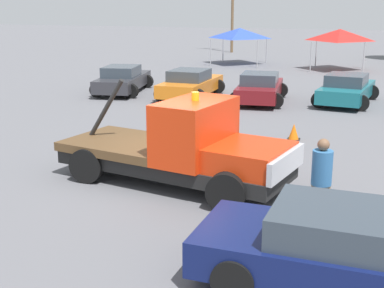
% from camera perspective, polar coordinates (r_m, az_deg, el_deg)
% --- Properties ---
extents(ground_plane, '(160.00, 160.00, 0.00)m').
position_cam_1_polar(ground_plane, '(13.46, -2.02, -4.15)').
color(ground_plane, slate).
extents(tow_truck, '(6.21, 3.26, 2.51)m').
position_cam_1_polar(tow_truck, '(13.00, -0.71, -0.55)').
color(tow_truck, black).
rests_on(tow_truck, ground).
extents(foreground_car, '(5.08, 2.23, 1.34)m').
position_cam_1_polar(foreground_car, '(8.79, 16.80, -11.00)').
color(foreground_car, '#0F194C').
rests_on(foreground_car, ground).
extents(person_near_truck, '(0.40, 0.40, 1.82)m').
position_cam_1_polar(person_near_truck, '(10.91, 13.65, -3.37)').
color(person_near_truck, '#847051').
rests_on(person_near_truck, ground).
extents(parked_car_charcoal, '(2.89, 4.95, 1.34)m').
position_cam_1_polar(parked_car_charcoal, '(27.03, -7.41, 6.83)').
color(parked_car_charcoal, '#2D2D33').
rests_on(parked_car_charcoal, ground).
extents(parked_car_orange, '(2.49, 4.59, 1.34)m').
position_cam_1_polar(parked_car_orange, '(25.37, -0.16, 6.43)').
color(parked_car_orange, orange).
rests_on(parked_car_orange, ground).
extents(parked_car_maroon, '(2.59, 4.42, 1.34)m').
position_cam_1_polar(parked_car_maroon, '(24.34, 7.24, 5.95)').
color(parked_car_maroon, maroon).
rests_on(parked_car_maroon, ground).
extents(parked_car_teal, '(2.80, 4.61, 1.34)m').
position_cam_1_polar(parked_car_teal, '(24.75, 16.16, 5.63)').
color(parked_car_teal, '#196670').
rests_on(parked_car_teal, ground).
extents(canopy_tent_blue, '(3.42, 3.42, 2.58)m').
position_cam_1_polar(canopy_tent_blue, '(39.33, 5.11, 11.69)').
color(canopy_tent_blue, '#9E9EA3').
rests_on(canopy_tent_blue, ground).
extents(canopy_tent_red, '(3.31, 3.31, 2.69)m').
position_cam_1_polar(canopy_tent_red, '(36.91, 15.50, 11.15)').
color(canopy_tent_red, '#9E9EA3').
rests_on(canopy_tent_red, ground).
extents(traffic_cone, '(0.40, 0.40, 0.55)m').
position_cam_1_polar(traffic_cone, '(17.82, 10.80, 1.21)').
color(traffic_cone, black).
rests_on(traffic_cone, ground).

